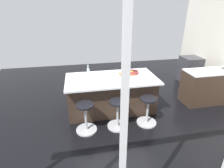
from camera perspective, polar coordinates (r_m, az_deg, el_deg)
The scene contains 12 objects.
ground_plane at distance 4.51m, azimuth 2.25°, elevation -8.79°, with size 8.19×8.19×0.00m, color black.
window_panel_rear at distance 1.85m, azimuth 22.09°, elevation -17.16°, with size 6.30×0.12×2.99m.
sink_cabinet at distance 5.62m, azimuth 31.25°, elevation -0.33°, with size 2.02×0.60×1.18m.
oven_range at distance 6.61m, azimuth 23.75°, elevation 4.25°, with size 0.60×0.61×0.87m.
kitchen_island at distance 4.37m, azimuth -0.24°, elevation -3.13°, with size 2.13×1.09×0.88m.
stool_by_window at distance 4.02m, azimuth 11.33°, elevation -8.70°, with size 0.44×0.44×0.64m.
stool_middle at distance 3.84m, azimuth 1.82°, elevation -9.91°, with size 0.44×0.44×0.64m.
stool_near_camera at distance 3.77m, azimuth -8.41°, elevation -10.90°, with size 0.44×0.44×0.64m.
cutting_board at distance 4.38m, azimuth 4.69°, elevation 3.20°, with size 0.36×0.24×0.02m, color olive.
apple_yellow at distance 4.38m, azimuth 6.32°, elevation 3.80°, with size 0.07×0.07×0.07m, color gold.
water_bottle at distance 4.17m, azimuth -7.64°, elevation 3.64°, with size 0.06×0.06×0.31m.
fruit_bowl at distance 4.44m, azimuth 6.84°, elevation 3.81°, with size 0.25×0.25×0.07m.
Camera 1 is at (0.89, 3.68, 2.44)m, focal length 28.42 mm.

